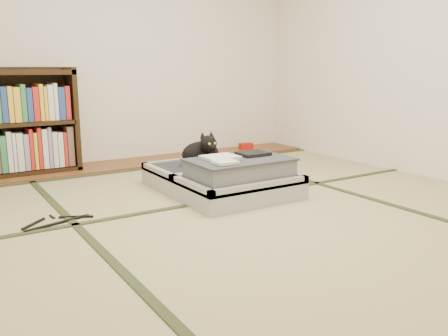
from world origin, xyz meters
TOP-DOWN VIEW (x-y plane):
  - floor at (0.00, 0.00)m, footprint 4.50×4.50m
  - wood_strip at (0.00, 2.00)m, footprint 4.00×0.50m
  - red_item at (1.42, 2.03)m, footprint 0.16×0.11m
  - tatami_borders at (0.00, 0.49)m, footprint 4.00×4.50m
  - suitcase at (0.19, 0.57)m, footprint 0.84×1.12m
  - cat at (0.17, 0.86)m, footprint 0.37×0.37m
  - cable_coil at (0.35, 0.89)m, footprint 0.12×0.12m
  - hanger at (-1.09, 0.51)m, footprint 0.44×0.26m

SIDE VIEW (x-z plane):
  - floor at x=0.00m, z-range 0.00..0.00m
  - tatami_borders at x=0.00m, z-range 0.00..0.01m
  - hanger at x=-1.09m, z-range 0.00..0.01m
  - wood_strip at x=0.00m, z-range 0.00..0.02m
  - red_item at x=1.42m, z-range 0.02..0.09m
  - suitcase at x=0.19m, z-range -0.05..0.28m
  - cable_coil at x=0.35m, z-range 0.16..0.19m
  - cat at x=0.17m, z-range 0.12..0.42m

